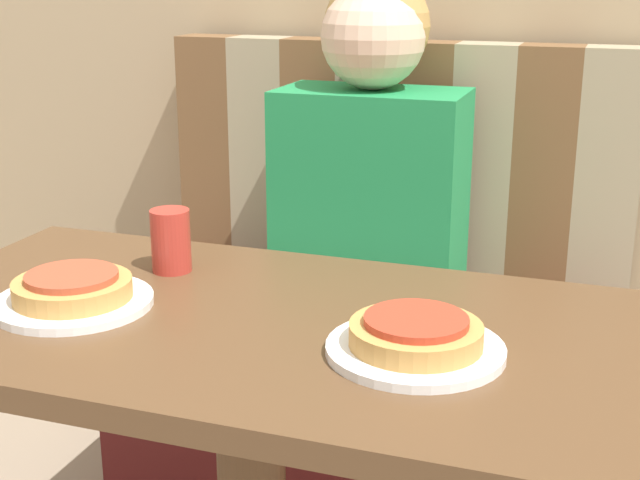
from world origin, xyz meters
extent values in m
cube|color=#5B1919|center=(0.00, 0.61, 0.24)|extent=(1.01, 0.50, 0.48)
cube|color=brown|center=(-0.44, 0.81, 0.76)|extent=(0.13, 0.09, 0.56)
cube|color=tan|center=(-0.32, 0.81, 0.76)|extent=(0.13, 0.09, 0.56)
cube|color=brown|center=(-0.19, 0.81, 0.76)|extent=(0.13, 0.09, 0.56)
cube|color=tan|center=(-0.06, 0.81, 0.76)|extent=(0.13, 0.09, 0.56)
cube|color=brown|center=(0.06, 0.81, 0.76)|extent=(0.13, 0.09, 0.56)
cube|color=tan|center=(0.19, 0.81, 0.76)|extent=(0.13, 0.09, 0.56)
cube|color=brown|center=(0.32, 0.81, 0.76)|extent=(0.13, 0.09, 0.56)
cube|color=tan|center=(0.44, 0.81, 0.76)|extent=(0.13, 0.09, 0.56)
cube|color=brown|center=(0.00, 0.00, 0.71)|extent=(1.04, 0.58, 0.03)
cube|color=#1E8447|center=(0.00, 0.61, 0.72)|extent=(0.36, 0.20, 0.48)
sphere|color=beige|center=(0.00, 0.61, 1.06)|extent=(0.20, 0.20, 0.20)
sphere|color=#AD8447|center=(0.00, 0.63, 1.08)|extent=(0.20, 0.20, 0.20)
cylinder|color=white|center=(-0.25, -0.05, 0.73)|extent=(0.22, 0.22, 0.01)
cylinder|color=white|center=(0.25, -0.05, 0.73)|extent=(0.22, 0.22, 0.01)
cylinder|color=#C68E47|center=(-0.25, -0.05, 0.75)|extent=(0.17, 0.17, 0.03)
cylinder|color=#AD472D|center=(-0.25, -0.05, 0.77)|extent=(0.13, 0.13, 0.01)
cylinder|color=#C68E47|center=(0.25, -0.05, 0.75)|extent=(0.17, 0.17, 0.03)
cylinder|color=#B73823|center=(0.25, -0.05, 0.77)|extent=(0.13, 0.13, 0.01)
cylinder|color=#B23328|center=(-0.19, 0.14, 0.77)|extent=(0.06, 0.06, 0.10)
camera|label=1|loc=(0.47, -1.04, 1.19)|focal=50.00mm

